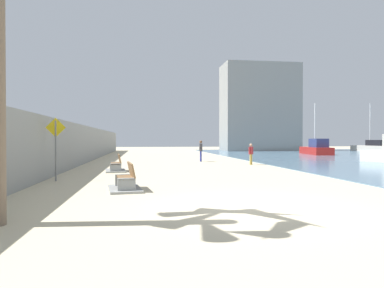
{
  "coord_description": "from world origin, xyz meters",
  "views": [
    {
      "loc": [
        -2.82,
        -9.01,
        1.81
      ],
      "look_at": [
        0.96,
        17.7,
        1.47
      ],
      "focal_mm": 32.96,
      "sensor_mm": 36.0,
      "label": 1
    }
  ],
  "objects_px": {
    "bench_near": "(126,183)",
    "person_standing": "(251,153)",
    "bench_far": "(116,167)",
    "boat_distant": "(316,149)",
    "boat_far_right": "(373,147)",
    "person_walking": "(201,149)",
    "pedestrian_sign": "(56,142)"
  },
  "relations": [
    {
      "from": "bench_far",
      "to": "pedestrian_sign",
      "type": "bearing_deg",
      "value": -116.36
    },
    {
      "from": "boat_distant",
      "to": "bench_far",
      "type": "bearing_deg",
      "value": -139.06
    },
    {
      "from": "person_walking",
      "to": "pedestrian_sign",
      "type": "xyz_separation_m",
      "value": [
        -8.48,
        -12.5,
        0.69
      ]
    },
    {
      "from": "bench_near",
      "to": "person_standing",
      "type": "relative_size",
      "value": 1.46
    },
    {
      "from": "boat_far_right",
      "to": "pedestrian_sign",
      "type": "bearing_deg",
      "value": -139.34
    },
    {
      "from": "bench_near",
      "to": "boat_far_right",
      "type": "xyz_separation_m",
      "value": [
        35.09,
        35.95,
        0.46
      ]
    },
    {
      "from": "bench_near",
      "to": "boat_far_right",
      "type": "bearing_deg",
      "value": 45.7
    },
    {
      "from": "bench_far",
      "to": "person_walking",
      "type": "relative_size",
      "value": 1.27
    },
    {
      "from": "bench_near",
      "to": "bench_far",
      "type": "height_order",
      "value": "same"
    },
    {
      "from": "person_standing",
      "to": "bench_near",
      "type": "bearing_deg",
      "value": -125.73
    },
    {
      "from": "person_standing",
      "to": "boat_distant",
      "type": "height_order",
      "value": "boat_distant"
    },
    {
      "from": "bench_near",
      "to": "bench_far",
      "type": "distance_m",
      "value": 7.68
    },
    {
      "from": "person_walking",
      "to": "bench_near",
      "type": "bearing_deg",
      "value": -108.9
    },
    {
      "from": "bench_far",
      "to": "person_standing",
      "type": "relative_size",
      "value": 1.45
    },
    {
      "from": "person_walking",
      "to": "boat_far_right",
      "type": "relative_size",
      "value": 0.22
    },
    {
      "from": "person_standing",
      "to": "boat_distant",
      "type": "relative_size",
      "value": 0.22
    },
    {
      "from": "boat_distant",
      "to": "pedestrian_sign",
      "type": "bearing_deg",
      "value": -135.8
    },
    {
      "from": "boat_far_right",
      "to": "person_standing",
      "type": "bearing_deg",
      "value": -137.67
    },
    {
      "from": "bench_far",
      "to": "person_walking",
      "type": "xyz_separation_m",
      "value": [
        6.24,
        8.0,
        0.79
      ]
    },
    {
      "from": "boat_far_right",
      "to": "bench_far",
      "type": "bearing_deg",
      "value": -141.8
    },
    {
      "from": "person_walking",
      "to": "pedestrian_sign",
      "type": "bearing_deg",
      "value": -124.13
    },
    {
      "from": "bench_near",
      "to": "person_walking",
      "type": "xyz_separation_m",
      "value": [
        5.35,
        15.63,
        0.79
      ]
    },
    {
      "from": "bench_near",
      "to": "bench_far",
      "type": "xyz_separation_m",
      "value": [
        -0.89,
        7.63,
        0.0
      ]
    },
    {
      "from": "person_walking",
      "to": "boat_far_right",
      "type": "bearing_deg",
      "value": 34.35
    },
    {
      "from": "bench_near",
      "to": "person_standing",
      "type": "distance_m",
      "value": 14.27
    },
    {
      "from": "bench_near",
      "to": "pedestrian_sign",
      "type": "relative_size",
      "value": 0.81
    },
    {
      "from": "person_walking",
      "to": "person_standing",
      "type": "distance_m",
      "value": 5.03
    },
    {
      "from": "bench_far",
      "to": "person_walking",
      "type": "distance_m",
      "value": 10.18
    },
    {
      "from": "bench_near",
      "to": "person_standing",
      "type": "height_order",
      "value": "person_standing"
    },
    {
      "from": "bench_near",
      "to": "person_walking",
      "type": "relative_size",
      "value": 1.28
    },
    {
      "from": "bench_far",
      "to": "person_walking",
      "type": "height_order",
      "value": "person_walking"
    },
    {
      "from": "boat_distant",
      "to": "boat_far_right",
      "type": "bearing_deg",
      "value": 33.33
    }
  ]
}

